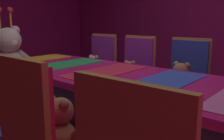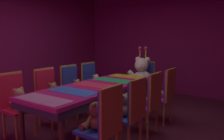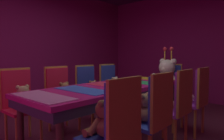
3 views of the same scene
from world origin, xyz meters
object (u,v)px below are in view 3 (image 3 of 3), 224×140
at_px(banquet_table, 112,91).
at_px(teddy_left_2, 93,89).
at_px(chair_left_0, 19,97).
at_px(chair_left_1, 59,91).
at_px(chair_left_3, 110,84).
at_px(chair_left_2, 88,87).
at_px(teddy_right_0, 104,120).
at_px(teddy_left_1, 65,93).
at_px(chair_right_2, 179,101).
at_px(chair_right_3, 197,94).
at_px(teddy_right_1, 143,109).
at_px(teddy_left_0, 24,99).
at_px(teddy_right_3, 187,95).
at_px(chair_right_1, 155,111).
at_px(throne_chair, 170,83).
at_px(teddy_left_3, 115,85).
at_px(king_teddy_bear, 167,77).
at_px(chair_right_0, 118,125).
at_px(teddy_right_2, 168,101).

bearing_deg(banquet_table, teddy_left_2, 157.14).
bearing_deg(chair_left_0, banquet_table, 46.91).
relative_size(chair_left_1, chair_left_3, 1.00).
height_order(chair_left_2, teddy_right_0, chair_left_2).
distance_m(chair_left_1, teddy_left_1, 0.15).
distance_m(chair_right_2, chair_right_3, 0.59).
bearing_deg(teddy_right_1, chair_right_3, -96.82).
bearing_deg(teddy_left_0, teddy_right_3, 51.54).
relative_size(chair_right_1, throne_chair, 1.00).
height_order(banquet_table, teddy_right_0, teddy_right_0).
xyz_separation_m(chair_right_2, throne_chair, (-0.84, 1.50, 0.00)).
bearing_deg(teddy_left_2, chair_left_0, -97.61).
relative_size(banquet_table, teddy_left_1, 7.94).
bearing_deg(throne_chair, teddy_left_1, -18.43).
distance_m(banquet_table, teddy_left_1, 0.76).
height_order(banquet_table, teddy_left_3, banquet_table).
distance_m(chair_left_1, chair_right_2, 1.78).
relative_size(chair_left_2, teddy_left_2, 3.49).
xyz_separation_m(banquet_table, chair_right_1, (0.86, -0.32, -0.06)).
bearing_deg(chair_left_0, chair_right_1, 19.39).
distance_m(throne_chair, king_teddy_bear, 0.22).
bearing_deg(teddy_left_1, chair_left_2, 103.96).
relative_size(chair_right_2, teddy_right_3, 3.46).
bearing_deg(teddy_left_0, king_teddy_bear, 74.27).
bearing_deg(chair_left_1, chair_left_3, 90.64).
bearing_deg(teddy_left_0, chair_right_0, 1.41).
bearing_deg(teddy_right_2, teddy_right_0, 89.97).
bearing_deg(chair_left_0, teddy_left_1, 75.05).
xyz_separation_m(chair_left_1, teddy_right_0, (1.53, -0.59, 0.00)).
bearing_deg(teddy_right_0, teddy_left_0, 1.56).
relative_size(teddy_right_0, chair_right_1, 0.36).
bearing_deg(teddy_right_0, chair_right_2, -96.92).
xyz_separation_m(teddy_left_1, chair_right_0, (1.54, -0.59, 0.01)).
bearing_deg(chair_right_0, teddy_left_1, -20.92).
bearing_deg(king_teddy_bear, chair_left_3, -49.59).
distance_m(teddy_left_1, teddy_right_2, 1.51).
distance_m(chair_left_2, chair_right_0, 2.05).
bearing_deg(teddy_right_1, throne_chair, -71.26).
bearing_deg(teddy_right_3, teddy_right_1, 89.99).
height_order(teddy_right_0, chair_right_3, chair_right_3).
xyz_separation_m(chair_right_1, teddy_right_2, (-0.16, 0.61, -0.03)).
height_order(teddy_left_2, chair_left_3, chair_left_3).
xyz_separation_m(chair_right_2, chair_right_3, (0.02, 0.59, 0.00)).
relative_size(chair_left_2, teddy_right_1, 3.05).
distance_m(chair_left_2, teddy_right_1, 1.67).
relative_size(chair_left_0, teddy_left_0, 2.96).
distance_m(chair_left_2, teddy_right_2, 1.54).
bearing_deg(teddy_left_1, banquet_table, 23.08).
bearing_deg(chair_right_2, chair_right_1, 92.15).
bearing_deg(chair_left_3, teddy_left_2, -75.67).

